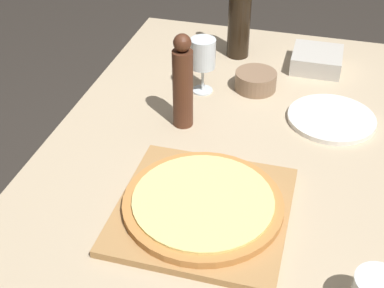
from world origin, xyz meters
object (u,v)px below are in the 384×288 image
object	(u,v)px
wine_glass	(203,55)
small_bowl	(256,81)
wine_bottle	(240,14)
pepper_mill	(183,83)
pizza	(203,203)

from	to	relation	value
wine_glass	small_bowl	world-z (taller)	wine_glass
wine_bottle	pepper_mill	distance (m)	0.45
small_bowl	pizza	bearing A→B (deg)	-91.85
wine_glass	small_bowl	size ratio (longest dim) A/B	1.36
pizza	wine_glass	world-z (taller)	wine_glass
pizza	pepper_mill	distance (m)	0.37
pizza	small_bowl	bearing A→B (deg)	88.15
pepper_mill	small_bowl	xyz separation A→B (m)	(0.16, 0.24, -0.10)
pizza	small_bowl	size ratio (longest dim) A/B	2.84
wine_bottle	small_bowl	distance (m)	0.25
small_bowl	wine_glass	bearing A→B (deg)	-159.92
pepper_mill	small_bowl	distance (m)	0.30
pepper_mill	wine_glass	bearing A→B (deg)	87.77
pepper_mill	wine_bottle	bearing A→B (deg)	82.05
pizza	wine_bottle	distance (m)	0.78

